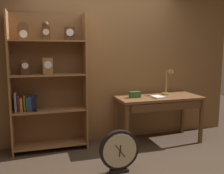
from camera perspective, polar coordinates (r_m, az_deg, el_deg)
back_wood_panel at (r=4.24m, az=-2.05°, el=5.20°), size 4.80×0.05×2.60m
bookshelf at (r=3.93m, az=-14.70°, el=1.08°), size 1.12×0.36×2.08m
workbench at (r=4.22m, az=10.62°, el=-3.31°), size 1.40×0.65×0.78m
desk_lamp at (r=4.41m, az=12.78°, el=1.59°), size 0.19×0.19×0.47m
toolbox_small at (r=4.05m, az=5.23°, el=-1.72°), size 0.17×0.10×0.10m
open_repair_manual at (r=4.10m, az=10.37°, el=-2.24°), size 0.18×0.24×0.02m
round_clock_large at (r=3.25m, az=1.65°, el=-14.35°), size 0.51×0.11×0.55m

